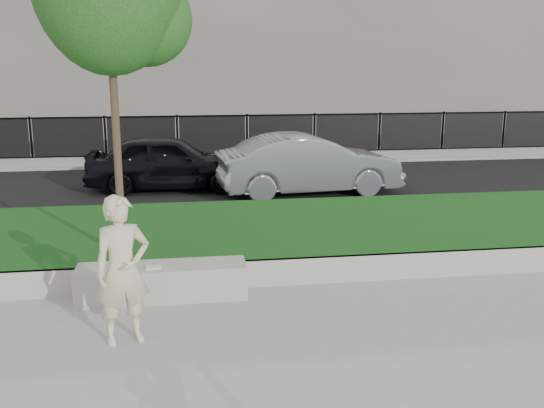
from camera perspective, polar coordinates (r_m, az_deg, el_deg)
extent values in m
plane|color=gray|center=(7.92, -4.37, -10.58)|extent=(90.00, 90.00, 0.00)
cube|color=#0D3710|center=(10.68, -5.60, -3.16)|extent=(34.00, 4.00, 0.40)
cube|color=#99978F|center=(8.81, -4.91, -6.69)|extent=(34.00, 0.08, 0.40)
cube|color=black|center=(16.06, -6.66, 1.67)|extent=(34.00, 7.00, 0.04)
cube|color=gray|center=(20.49, -7.12, 4.24)|extent=(34.00, 3.00, 0.12)
cube|color=slate|center=(19.47, -7.05, 4.32)|extent=(32.00, 0.30, 0.24)
cube|color=black|center=(19.39, -7.10, 6.16)|extent=(32.00, 0.04, 1.50)
cube|color=black|center=(19.32, -7.16, 8.22)|extent=(32.00, 0.05, 0.05)
cube|color=black|center=(19.45, -7.06, 4.69)|extent=(32.00, 0.05, 0.05)
cube|color=#655E58|center=(27.31, -7.86, 16.80)|extent=(34.00, 10.00, 10.00)
cube|color=#99978F|center=(8.57, -10.27, -7.19)|extent=(2.31, 0.58, 0.47)
imported|color=beige|center=(7.15, -13.88, -6.09)|extent=(0.74, 0.61, 1.75)
cube|color=silver|center=(8.39, -11.09, -5.87)|extent=(0.22, 0.17, 0.02)
cylinder|color=#38281C|center=(8.90, -14.65, 9.91)|extent=(0.11, 0.11, 4.69)
sphere|color=#194617|center=(9.06, -11.84, 16.65)|extent=(1.31, 1.31, 1.31)
imported|color=black|center=(15.54, -9.69, 3.87)|extent=(4.19, 1.90, 1.40)
imported|color=gray|center=(14.83, 3.46, 3.75)|extent=(4.61, 2.04, 1.47)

